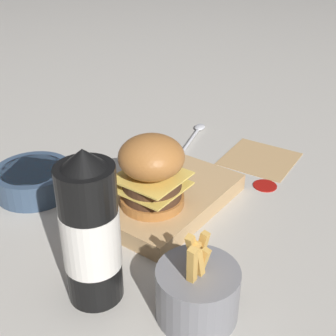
{
  "coord_description": "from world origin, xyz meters",
  "views": [
    {
      "loc": [
        0.57,
        0.44,
        0.49
      ],
      "look_at": [
        -0.01,
        0.01,
        0.08
      ],
      "focal_mm": 50.0,
      "sensor_mm": 36.0,
      "label": 1
    }
  ],
  "objects_px": {
    "side_bowl": "(34,180)",
    "spoon": "(196,133)",
    "ketchup_bottle": "(91,233)",
    "fries_basket": "(197,292)",
    "burger": "(152,171)",
    "serving_board": "(168,199)"
  },
  "relations": [
    {
      "from": "side_bowl",
      "to": "spoon",
      "type": "height_order",
      "value": "side_bowl"
    },
    {
      "from": "ketchup_bottle",
      "to": "spoon",
      "type": "bearing_deg",
      "value": -161.7
    },
    {
      "from": "fries_basket",
      "to": "burger",
      "type": "bearing_deg",
      "value": -127.15
    },
    {
      "from": "burger",
      "to": "serving_board",
      "type": "bearing_deg",
      "value": -179.6
    },
    {
      "from": "ketchup_bottle",
      "to": "fries_basket",
      "type": "distance_m",
      "value": 0.16
    },
    {
      "from": "spoon",
      "to": "serving_board",
      "type": "bearing_deg",
      "value": -172.86
    },
    {
      "from": "burger",
      "to": "ketchup_bottle",
      "type": "height_order",
      "value": "ketchup_bottle"
    },
    {
      "from": "burger",
      "to": "fries_basket",
      "type": "bearing_deg",
      "value": 52.85
    },
    {
      "from": "serving_board",
      "to": "burger",
      "type": "xyz_separation_m",
      "value": [
        0.05,
        0.0,
        0.08
      ]
    },
    {
      "from": "serving_board",
      "to": "side_bowl",
      "type": "bearing_deg",
      "value": -64.65
    },
    {
      "from": "fries_basket",
      "to": "spoon",
      "type": "xyz_separation_m",
      "value": [
        -0.48,
        -0.31,
        -0.04
      ]
    },
    {
      "from": "spoon",
      "to": "side_bowl",
      "type": "bearing_deg",
      "value": 147.68
    },
    {
      "from": "serving_board",
      "to": "spoon",
      "type": "relative_size",
      "value": 1.63
    },
    {
      "from": "burger",
      "to": "side_bowl",
      "type": "distance_m",
      "value": 0.26
    },
    {
      "from": "burger",
      "to": "ketchup_bottle",
      "type": "xyz_separation_m",
      "value": [
        0.19,
        0.05,
        0.01
      ]
    },
    {
      "from": "ketchup_bottle",
      "to": "fries_basket",
      "type": "height_order",
      "value": "ketchup_bottle"
    },
    {
      "from": "burger",
      "to": "spoon",
      "type": "height_order",
      "value": "burger"
    },
    {
      "from": "side_bowl",
      "to": "spoon",
      "type": "bearing_deg",
      "value": 164.34
    },
    {
      "from": "serving_board",
      "to": "ketchup_bottle",
      "type": "distance_m",
      "value": 0.26
    },
    {
      "from": "fries_basket",
      "to": "side_bowl",
      "type": "height_order",
      "value": "fries_basket"
    },
    {
      "from": "serving_board",
      "to": "burger",
      "type": "distance_m",
      "value": 0.09
    },
    {
      "from": "serving_board",
      "to": "fries_basket",
      "type": "relative_size",
      "value": 2.0
    }
  ]
}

